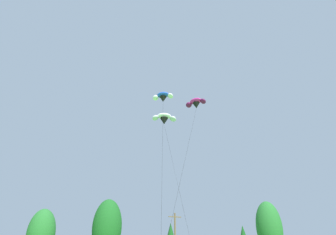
% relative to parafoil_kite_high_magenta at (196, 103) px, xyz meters
% --- Properties ---
extents(treeline_tree_c, '(4.56, 4.56, 10.21)m').
position_rel_parafoil_kite_high_magenta_xyz_m(treeline_tree_c, '(-15.56, 29.40, -12.33)').
color(treeline_tree_c, '#472D19').
rests_on(treeline_tree_c, ground_plane).
extents(treeline_tree_d, '(5.09, 5.09, 12.17)m').
position_rel_parafoil_kite_high_magenta_xyz_m(treeline_tree_d, '(-4.97, 27.65, -11.14)').
color(treeline_tree_d, '#472D19').
rests_on(treeline_tree_d, ground_plane).
extents(treeline_tree_g, '(5.78, 5.78, 14.73)m').
position_rel_parafoil_kite_high_magenta_xyz_m(treeline_tree_g, '(32.10, 31.76, -9.59)').
color(treeline_tree_g, '#472D19').
rests_on(treeline_tree_g, ground_plane).
extents(parafoil_kite_high_magenta, '(8.27, 10.50, 17.57)m').
position_rel_parafoil_kite_high_magenta_xyz_m(parafoil_kite_high_magenta, '(0.00, 0.00, 0.00)').
color(parafoil_kite_high_magenta, '#D12893').
extents(parafoil_kite_mid_white, '(5.00, 17.67, 21.47)m').
position_rel_parafoil_kite_high_magenta_xyz_m(parafoil_kite_mid_white, '(0.19, 12.10, 3.65)').
color(parafoil_kite_mid_white, white).
extents(parafoil_kite_far_blue_white, '(4.27, 10.20, 17.51)m').
position_rel_parafoil_kite_high_magenta_xyz_m(parafoil_kite_far_blue_white, '(-4.08, -0.10, -0.01)').
color(parafoil_kite_far_blue_white, blue).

